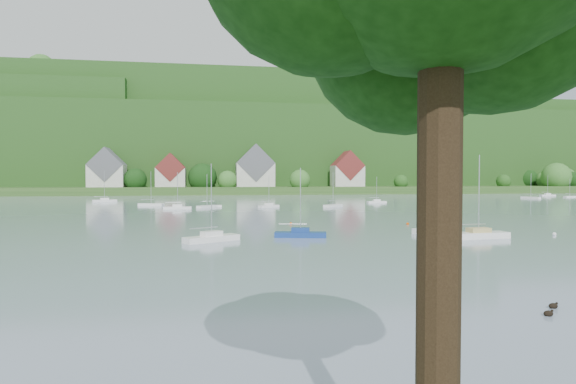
{
  "coord_description": "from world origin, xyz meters",
  "views": [
    {
      "loc": [
        -12.55,
        -14.6,
        6.67
      ],
      "look_at": [
        1.51,
        75.0,
        4.0
      ],
      "focal_mm": 29.73,
      "sensor_mm": 36.0,
      "label": 1
    }
  ],
  "objects_px": {
    "near_sailboat_0": "(212,237)",
    "near_sailboat_2": "(479,234)",
    "near_sailboat_3": "(436,229)",
    "near_sailboat_1": "(300,233)"
  },
  "relations": [
    {
      "from": "near_sailboat_2",
      "to": "near_sailboat_3",
      "type": "height_order",
      "value": "near_sailboat_2"
    },
    {
      "from": "near_sailboat_0",
      "to": "near_sailboat_2",
      "type": "distance_m",
      "value": 29.19
    },
    {
      "from": "near_sailboat_0",
      "to": "near_sailboat_3",
      "type": "height_order",
      "value": "near_sailboat_3"
    },
    {
      "from": "near_sailboat_0",
      "to": "near_sailboat_2",
      "type": "bearing_deg",
      "value": -34.9
    },
    {
      "from": "near_sailboat_1",
      "to": "near_sailboat_3",
      "type": "distance_m",
      "value": 17.1
    },
    {
      "from": "near_sailboat_1",
      "to": "near_sailboat_2",
      "type": "xyz_separation_m",
      "value": [
        19.24,
        -4.14,
        0.04
      ]
    },
    {
      "from": "near_sailboat_0",
      "to": "near_sailboat_1",
      "type": "height_order",
      "value": "near_sailboat_0"
    },
    {
      "from": "near_sailboat_0",
      "to": "near_sailboat_1",
      "type": "xyz_separation_m",
      "value": [
        9.89,
        2.16,
        -0.01
      ]
    },
    {
      "from": "near_sailboat_2",
      "to": "near_sailboat_3",
      "type": "relative_size",
      "value": 1.1
    },
    {
      "from": "near_sailboat_0",
      "to": "near_sailboat_2",
      "type": "xyz_separation_m",
      "value": [
        29.13,
        -1.98,
        0.03
      ]
    }
  ]
}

